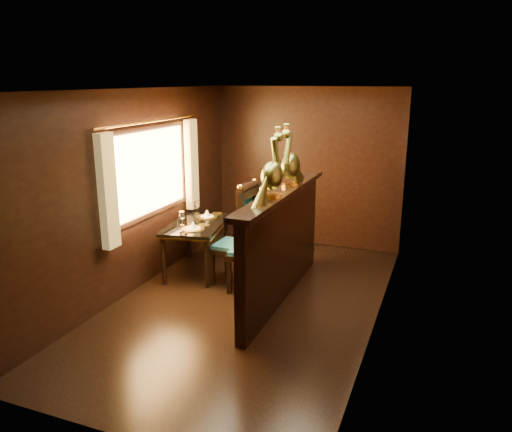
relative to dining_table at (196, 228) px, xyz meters
The scene contains 8 objects.
ground 1.42m from the dining_table, 33.93° to the right, with size 5.00×5.00×0.00m, color black.
room_shell 1.52m from the dining_table, 35.51° to the right, with size 3.04×5.04×2.52m.
partition 1.44m from the dining_table, 16.56° to the right, with size 0.26×2.70×1.36m.
dining_table is the anchor object (origin of this frame).
chair_left 1.07m from the dining_table, 15.41° to the right, with size 0.57×0.59×1.40m.
chair_right 0.79m from the dining_table, 13.91° to the right, with size 0.52×0.56×1.38m.
peacock_left 1.94m from the dining_table, 30.01° to the right, with size 0.24×0.63×0.75m, color #184929, non-canonical shape.
peacock_right 1.77m from the dining_table, ahead, with size 0.24×0.64×0.76m, color #184929, non-canonical shape.
Camera 1 is at (2.10, -5.10, 2.61)m, focal length 35.00 mm.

